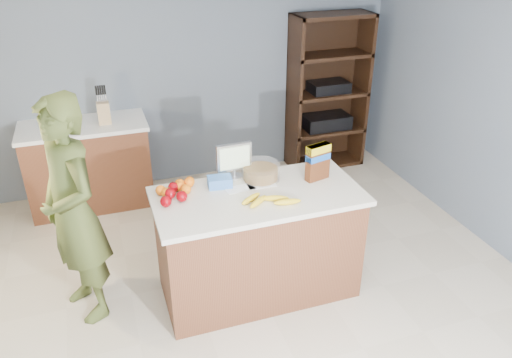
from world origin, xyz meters
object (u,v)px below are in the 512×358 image
object	(u,v)px
counter_peninsula	(258,247)
cereal_box	(318,159)
person	(73,212)
tv	(234,159)
shelving_unit	(326,95)

from	to	relation	value
counter_peninsula	cereal_box	world-z (taller)	cereal_box
person	cereal_box	xyz separation A→B (m)	(1.83, -0.14, 0.20)
person	tv	distance (m)	1.24
counter_peninsula	shelving_unit	world-z (taller)	shelving_unit
counter_peninsula	tv	world-z (taller)	tv
shelving_unit	cereal_box	bearing A→B (deg)	-117.74
shelving_unit	tv	xyz separation A→B (m)	(-1.64, -1.73, 0.19)
shelving_unit	tv	distance (m)	2.39
counter_peninsula	person	bearing A→B (deg)	170.42
person	counter_peninsula	bearing A→B (deg)	55.89
counter_peninsula	shelving_unit	xyz separation A→B (m)	(1.55, 2.05, 0.45)
tv	person	bearing A→B (deg)	-175.33
cereal_box	shelving_unit	bearing A→B (deg)	62.26
counter_peninsula	cereal_box	size ratio (longest dim) A/B	5.38
shelving_unit	cereal_box	xyz separation A→B (m)	(-1.04, -1.97, 0.20)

